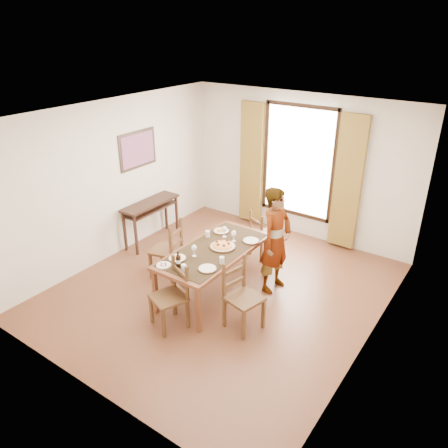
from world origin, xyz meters
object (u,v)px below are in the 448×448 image
Objects in this scene: man at (276,240)px; pasta_platter at (223,244)px; dining_table at (214,253)px; console_table at (151,208)px.

pasta_platter is at bearing 136.23° from man.
pasta_platter is at bearing 59.48° from dining_table.
dining_table is at bearing 138.99° from man.
dining_table is 0.18m from pasta_platter.
pasta_platter reaches higher than dining_table.
dining_table is 1.14× the size of man.
dining_table is 4.73× the size of pasta_platter.
man reaches higher than pasta_platter.
pasta_platter is at bearing -16.33° from console_table.
man is at bearing 40.51° from pasta_platter.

